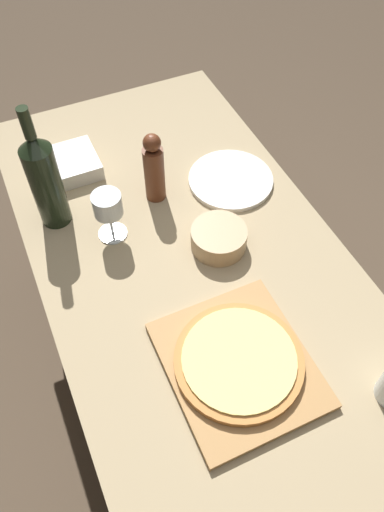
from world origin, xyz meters
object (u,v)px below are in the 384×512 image
(pizza, at_px, (239,360))
(wine_bottle, at_px, (45,180))
(wine_glass, at_px, (108,207))
(pepper_mill, at_px, (154,169))
(small_bowl, at_px, (219,238))

(pizza, xyz_separation_m, wine_bottle, (-0.25, 0.59, 0.12))
(pizza, bearing_deg, wine_glass, 105.14)
(pepper_mill, xyz_separation_m, wine_glass, (-0.16, -0.08, 0.00))
(small_bowl, bearing_deg, wine_bottle, 143.46)
(pepper_mill, distance_m, wine_glass, 0.18)
(pepper_mill, bearing_deg, small_bowl, -70.89)
(wine_bottle, relative_size, pepper_mill, 1.67)
(pepper_mill, relative_size, wine_glass, 1.49)
(wine_glass, distance_m, small_bowl, 0.29)
(pizza, bearing_deg, pepper_mill, 86.98)
(pizza, height_order, wine_glass, wine_glass)
(pizza, xyz_separation_m, small_bowl, (0.11, 0.33, 0.00))
(pepper_mill, distance_m, small_bowl, 0.26)
(small_bowl, bearing_deg, wine_glass, 147.73)
(pepper_mill, relative_size, small_bowl, 1.48)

